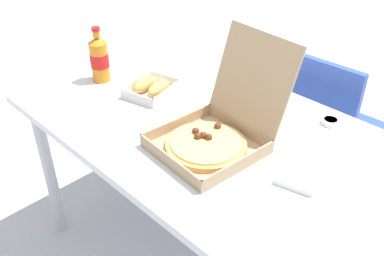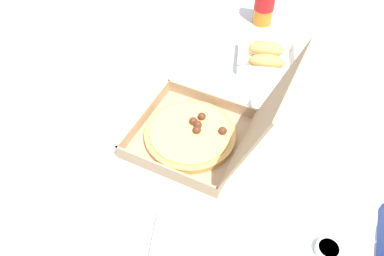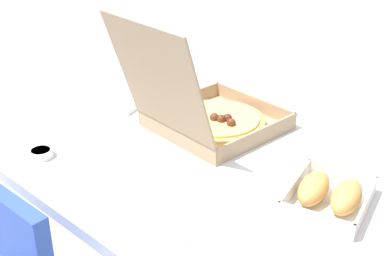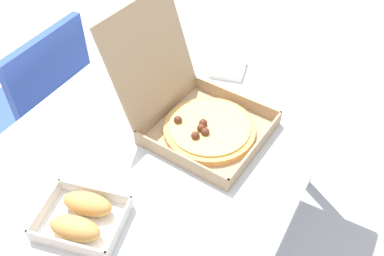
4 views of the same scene
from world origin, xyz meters
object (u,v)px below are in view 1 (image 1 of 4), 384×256
object	(u,v)px
paper_menu	(234,91)
napkin_pile	(299,177)
cola_bottle	(99,59)
pizza_box_open	(215,133)
chair	(323,125)
bread_side_box	(152,87)
dipping_sauce_cup	(330,121)

from	to	relation	value
paper_menu	napkin_pile	bearing A→B (deg)	-15.90
cola_bottle	napkin_pile	xyz separation A→B (m)	(0.92, 0.04, -0.08)
pizza_box_open	cola_bottle	size ratio (longest dim) A/B	1.84
chair	cola_bottle	world-z (taller)	cola_bottle
bread_side_box	paper_menu	size ratio (longest dim) A/B	1.05
pizza_box_open	bread_side_box	bearing A→B (deg)	168.70
pizza_box_open	cola_bottle	world-z (taller)	pizza_box_open
chair	bread_side_box	distance (m)	0.80
napkin_pile	dipping_sauce_cup	xyz separation A→B (m)	(-0.09, 0.33, 0.00)
pizza_box_open	dipping_sauce_cup	distance (m)	0.42
napkin_pile	cola_bottle	bearing A→B (deg)	-177.56
paper_menu	dipping_sauce_cup	size ratio (longest dim) A/B	3.75
cola_bottle	dipping_sauce_cup	size ratio (longest dim) A/B	4.00
chair	paper_menu	distance (m)	0.51
pizza_box_open	paper_menu	distance (m)	0.37
bread_side_box	cola_bottle	world-z (taller)	cola_bottle
chair	dipping_sauce_cup	xyz separation A→B (m)	(0.18, -0.34, 0.25)
cola_bottle	paper_menu	bearing A→B (deg)	34.61
pizza_box_open	napkin_pile	bearing A→B (deg)	9.36
chair	paper_menu	xyz separation A→B (m)	(-0.20, -0.39, 0.24)
paper_menu	dipping_sauce_cup	xyz separation A→B (m)	(0.38, 0.06, 0.01)
bread_side_box	paper_menu	bearing A→B (deg)	47.50
bread_side_box	napkin_pile	world-z (taller)	bread_side_box
dipping_sauce_cup	napkin_pile	bearing A→B (deg)	-74.35
napkin_pile	dipping_sauce_cup	world-z (taller)	same
paper_menu	pizza_box_open	bearing A→B (deg)	-45.63
chair	bread_side_box	bearing A→B (deg)	-123.66
chair	cola_bottle	distance (m)	1.01
paper_menu	napkin_pile	distance (m)	0.55
pizza_box_open	dipping_sauce_cup	world-z (taller)	pizza_box_open
bread_side_box	chair	bearing A→B (deg)	56.34
chair	pizza_box_open	bearing A→B (deg)	-91.21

